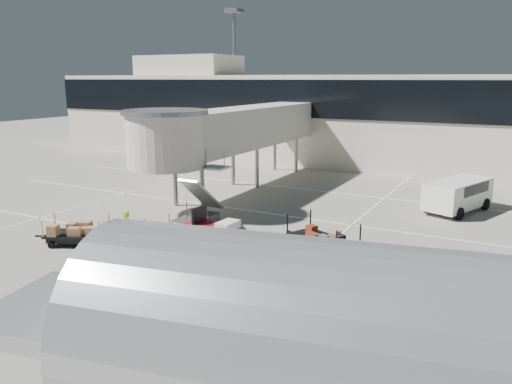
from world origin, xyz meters
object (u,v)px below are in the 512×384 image
box_cart_near (173,239)px  belt_loader (187,151)px  box_cart_far (77,234)px  baggage_tug (213,230)px  ground_worker (126,229)px  suitcase_cart (322,241)px  minivan (459,192)px

box_cart_near → belt_loader: 27.38m
box_cart_near → box_cart_far: 4.79m
baggage_tug → ground_worker: ground_worker is taller
box_cart_near → belt_loader: size_ratio=0.93×
suitcase_cart → minivan: (4.56, 10.73, 0.56)m
box_cart_near → minivan: minivan is taller
suitcase_cart → ground_worker: 9.06m
suitcase_cart → box_cart_near: suitcase_cart is taller
ground_worker → minivan: minivan is taller
suitcase_cart → belt_loader: belt_loader is taller
box_cart_far → minivan: (15.20, 15.18, 0.59)m
ground_worker → minivan: (12.87, 14.32, 0.25)m
ground_worker → suitcase_cart: bearing=36.5°
baggage_tug → belt_loader: belt_loader is taller
ground_worker → minivan: size_ratio=0.33×
minivan → belt_loader: bearing=-178.1°
minivan → belt_loader: (-26.14, 8.79, -0.44)m
minivan → belt_loader: 27.58m
minivan → ground_worker: bearing=-111.5°
box_cart_far → minivan: minivan is taller
belt_loader → box_cart_near: bearing=-33.3°
baggage_tug → box_cart_far: size_ratio=0.76×
ground_worker → box_cart_near: bearing=27.0°
belt_loader → suitcase_cart: bearing=-20.0°
box_cart_near → minivan: 17.39m
ground_worker → belt_loader: (-13.27, 23.11, -0.19)m
belt_loader → box_cart_far: bearing=-43.3°
baggage_tug → box_cart_near: size_ratio=0.72×
suitcase_cart → minivan: 11.67m
box_cart_near → box_cart_far: bearing=-142.4°
box_cart_near → suitcase_cart: bearing=47.0°
baggage_tug → ground_worker: 4.03m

